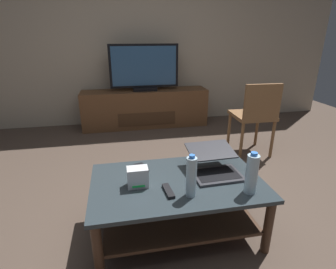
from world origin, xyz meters
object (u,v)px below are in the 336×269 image
at_px(water_bottle_near, 191,177).
at_px(coffee_table, 177,196).
at_px(media_cabinet, 145,108).
at_px(dining_chair, 255,114).
at_px(television, 144,69).
at_px(laptop, 214,165).
at_px(cell_phone, 141,167).
at_px(router_box, 138,177).
at_px(water_bottle_far, 252,174).
at_px(tv_remote, 168,191).

bearing_deg(water_bottle_near, coffee_table, 102.56).
distance_m(media_cabinet, dining_chair, 1.75).
bearing_deg(dining_chair, media_cabinet, 130.59).
height_order(television, water_bottle_near, television).
bearing_deg(coffee_table, laptop, 11.96).
relative_size(dining_chair, cell_phone, 6.26).
bearing_deg(laptop, coffee_table, -168.04).
bearing_deg(router_box, laptop, 7.86).
bearing_deg(laptop, water_bottle_near, -134.52).
xyz_separation_m(coffee_table, dining_chair, (1.19, 1.13, 0.21)).
distance_m(dining_chair, water_bottle_far, 1.56).
distance_m(dining_chair, tv_remote, 1.79).
distance_m(laptop, water_bottle_far, 0.32).
height_order(television, laptop, television).
height_order(media_cabinet, tv_remote, media_cabinet).
bearing_deg(coffee_table, router_box, -176.61).
bearing_deg(media_cabinet, laptop, -84.39).
bearing_deg(media_cabinet, television, -90.00).
relative_size(router_box, water_bottle_near, 0.49).
relative_size(media_cabinet, water_bottle_near, 6.88).
relative_size(coffee_table, cell_phone, 8.37).
relative_size(television, laptop, 2.56).
relative_size(dining_chair, router_box, 6.40).
height_order(coffee_table, tv_remote, tv_remote).
relative_size(water_bottle_near, cell_phone, 1.99).
bearing_deg(laptop, router_box, -172.14).
height_order(laptop, water_bottle_far, water_bottle_far).
relative_size(television, router_box, 7.43).
distance_m(dining_chair, cell_phone, 1.68).
bearing_deg(cell_phone, water_bottle_far, -51.69).
bearing_deg(cell_phone, tv_remote, -85.63).
relative_size(media_cabinet, cell_phone, 13.69).
bearing_deg(router_box, water_bottle_near, -28.99).
bearing_deg(tv_remote, dining_chair, 39.66).
relative_size(media_cabinet, router_box, 13.99).
distance_m(dining_chair, router_box, 1.85).
xyz_separation_m(dining_chair, water_bottle_far, (-0.76, -1.36, 0.05)).
height_order(router_box, water_bottle_far, water_bottle_far).
bearing_deg(water_bottle_near, router_box, 151.01).
height_order(water_bottle_far, cell_phone, water_bottle_far).
bearing_deg(dining_chair, router_box, -141.84).
xyz_separation_m(television, dining_chair, (1.13, -1.30, -0.38)).
distance_m(laptop, water_bottle_near, 0.36).
distance_m(coffee_table, water_bottle_near, 0.33).
bearing_deg(dining_chair, tv_remote, -135.34).
relative_size(laptop, water_bottle_near, 1.43).
xyz_separation_m(water_bottle_far, cell_phone, (-0.65, 0.45, -0.13)).
height_order(water_bottle_near, cell_phone, water_bottle_near).
bearing_deg(laptop, media_cabinet, 95.61).
xyz_separation_m(laptop, water_bottle_far, (0.13, -0.29, 0.07)).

